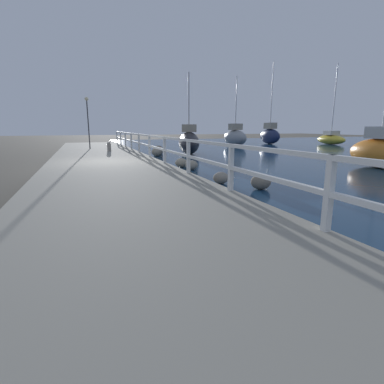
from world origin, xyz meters
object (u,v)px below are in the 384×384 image
(sailboat_yellow, at_px, (331,139))
(sailboat_black, at_px, (189,142))
(sailboat_orange, at_px, (380,151))
(sailboat_navy, at_px, (270,135))
(dock_lamp, at_px, (87,112))
(mooring_bollard, at_px, (109,147))
(sailboat_gray, at_px, (235,137))

(sailboat_yellow, bearing_deg, sailboat_black, -153.60)
(sailboat_orange, relative_size, sailboat_black, 1.38)
(sailboat_black, distance_m, sailboat_navy, 14.88)
(dock_lamp, relative_size, sailboat_orange, 0.44)
(sailboat_orange, distance_m, sailboat_yellow, 19.49)
(mooring_bollard, bearing_deg, dock_lamp, 111.73)
(sailboat_yellow, bearing_deg, dock_lamp, -165.04)
(sailboat_navy, relative_size, sailboat_yellow, 1.04)
(sailboat_orange, height_order, sailboat_black, sailboat_orange)
(sailboat_black, bearing_deg, sailboat_orange, -43.01)
(sailboat_gray, bearing_deg, mooring_bollard, -153.86)
(sailboat_yellow, bearing_deg, mooring_bollard, -158.23)
(sailboat_gray, bearing_deg, sailboat_navy, 22.44)
(dock_lamp, height_order, sailboat_black, sailboat_black)
(mooring_bollard, distance_m, sailboat_orange, 14.38)
(mooring_bollard, xyz_separation_m, sailboat_navy, (17.26, 8.27, 0.37))
(dock_lamp, distance_m, sailboat_black, 7.14)
(dock_lamp, xyz_separation_m, sailboat_gray, (12.98, 3.35, -1.91))
(dock_lamp, bearing_deg, sailboat_yellow, 6.27)
(dock_lamp, bearing_deg, mooring_bollard, -68.27)
(sailboat_orange, height_order, sailboat_gray, sailboat_orange)
(sailboat_navy, distance_m, sailboat_yellow, 6.17)
(mooring_bollard, xyz_separation_m, sailboat_gray, (11.92, 6.00, 0.27))
(sailboat_navy, distance_m, sailboat_gray, 5.80)
(sailboat_black, bearing_deg, dock_lamp, 172.26)
(dock_lamp, xyz_separation_m, sailboat_yellow, (23.69, 2.60, -2.16))
(dock_lamp, xyz_separation_m, sailboat_navy, (18.32, 5.61, -1.81))
(mooring_bollard, relative_size, dock_lamp, 0.17)
(dock_lamp, distance_m, sailboat_yellow, 23.93)
(sailboat_orange, bearing_deg, sailboat_navy, 74.48)
(sailboat_orange, distance_m, sailboat_gray, 15.99)
(sailboat_black, distance_m, sailboat_yellow, 18.38)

